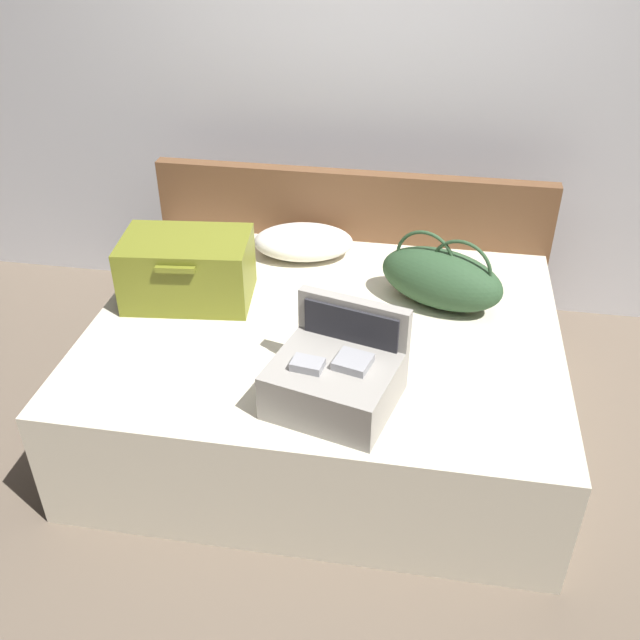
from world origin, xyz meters
TOP-DOWN VIEW (x-y plane):
  - ground_plane at (0.00, 0.00)m, footprint 12.00×12.00m
  - back_wall at (0.00, 1.65)m, footprint 8.00×0.10m
  - bed at (0.00, 0.40)m, footprint 2.03×1.60m
  - headboard at (0.00, 1.24)m, footprint 2.07×0.08m
  - hard_case_large at (-0.65, 0.51)m, footprint 0.60×0.43m
  - hard_case_medium at (0.12, -0.11)m, footprint 0.52×0.50m
  - duffel_bag at (0.49, 0.65)m, footprint 0.63×0.47m
  - pillow_near_headboard at (-0.21, 1.00)m, footprint 0.54×0.37m

SIDE VIEW (x-z plane):
  - ground_plane at x=0.00m, z-range 0.00..0.00m
  - bed at x=0.00m, z-range 0.00..0.56m
  - headboard at x=0.00m, z-range 0.00..0.93m
  - pillow_near_headboard at x=-0.21m, z-range 0.56..0.72m
  - hard_case_medium at x=0.12m, z-range 0.50..0.85m
  - duffel_bag at x=0.49m, z-range 0.52..0.87m
  - hard_case_large at x=-0.65m, z-range 0.56..0.87m
  - back_wall at x=0.00m, z-range 0.00..2.60m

